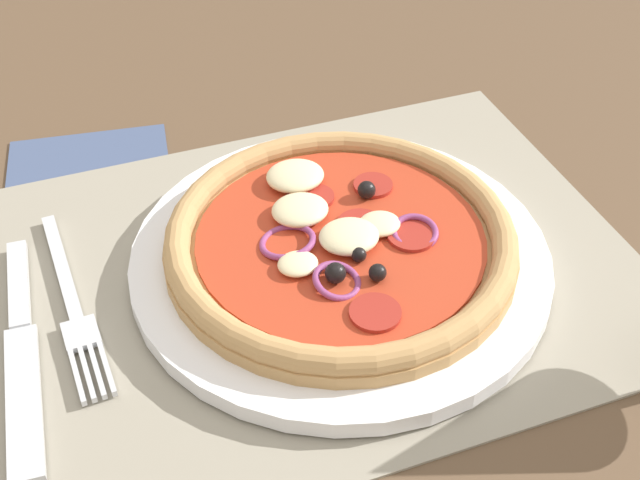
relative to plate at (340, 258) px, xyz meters
The scene contains 7 objects.
ground_plane 2.96cm from the plate, 15.78° to the right, with size 190.00×140.00×2.40cm, color brown.
placemat 2.11cm from the plate, 15.78° to the right, with size 44.57×33.78×0.40cm, color gray.
plate is the anchor object (origin of this frame).
pizza 1.74cm from the plate, 79.10° to the right, with size 24.02×24.02×2.68cm.
fork 18.08cm from the plate, ahead, with size 2.52×18.05×0.44cm.
knife 21.55cm from the plate, ahead, with size 2.86×20.06×0.62cm.
napkin 22.75cm from the plate, 49.20° to the right, with size 12.79×11.51×0.36cm, color #425175.
Camera 1 is at (14.08, 39.84, 40.11)cm, focal length 46.83 mm.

